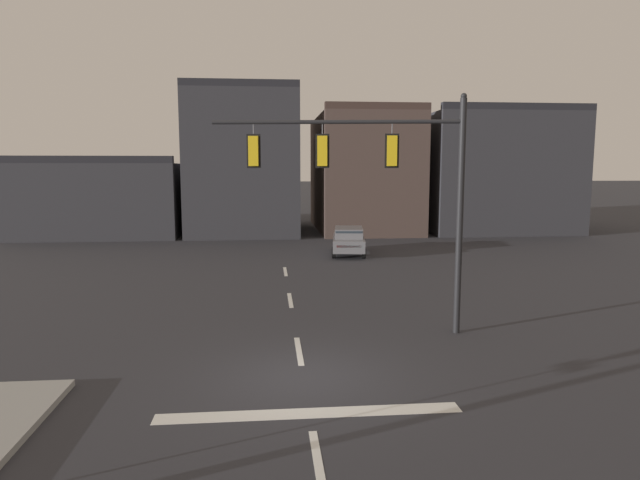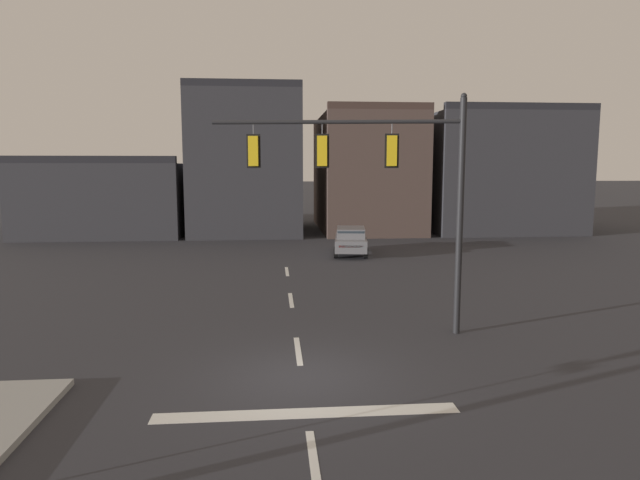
# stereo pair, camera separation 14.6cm
# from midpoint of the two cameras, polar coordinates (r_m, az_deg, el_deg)

# --- Properties ---
(ground_plane) EXTENTS (400.00, 400.00, 0.00)m
(ground_plane) POSITION_cam_midpoint_polar(r_m,az_deg,el_deg) (13.93, -2.03, -13.96)
(ground_plane) COLOR #2B2B30
(stop_bar_paint) EXTENTS (6.40, 0.50, 0.01)m
(stop_bar_paint) POSITION_cam_midpoint_polar(r_m,az_deg,el_deg) (12.09, -1.44, -17.39)
(stop_bar_paint) COLOR silver
(stop_bar_paint) RESTS_ON ground
(lane_centreline) EXTENTS (0.16, 26.40, 0.01)m
(lane_centreline) POSITION_cam_midpoint_polar(r_m,az_deg,el_deg) (15.80, -2.46, -11.31)
(lane_centreline) COLOR silver
(lane_centreline) RESTS_ON ground
(signal_mast_near_side) EXTENTS (7.54, 1.21, 7.27)m
(signal_mast_near_side) POSITION_cam_midpoint_polar(r_m,az_deg,el_deg) (16.90, 6.10, 6.83)
(signal_mast_near_side) COLOR black
(signal_mast_near_side) RESTS_ON ground
(car_lot_nearside) EXTENTS (2.37, 4.62, 1.61)m
(car_lot_nearside) POSITION_cam_midpoint_polar(r_m,az_deg,el_deg) (32.68, 2.83, -0.01)
(car_lot_nearside) COLOR slate
(car_lot_nearside) RESTS_ON ground
(building_row) EXTENTS (42.29, 13.49, 11.14)m
(building_row) POSITION_cam_midpoint_polar(r_m,az_deg,el_deg) (45.33, -0.51, 6.53)
(building_row) COLOR #2D2D33
(building_row) RESTS_ON ground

